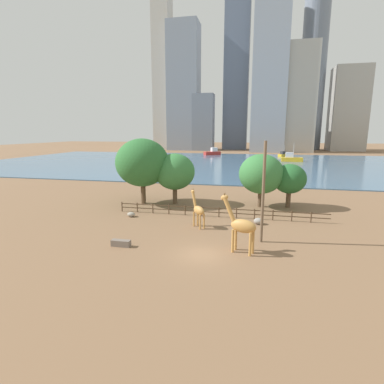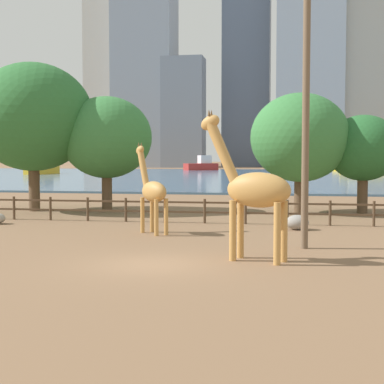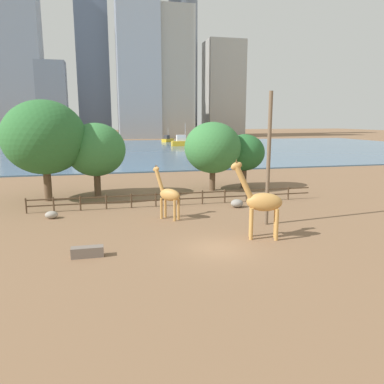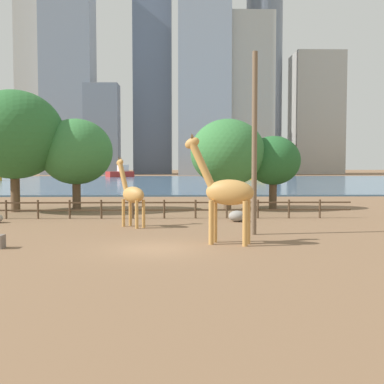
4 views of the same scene
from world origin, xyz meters
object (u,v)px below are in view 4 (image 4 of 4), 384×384
boulder_near_fence (237,216)px  tree_center_broad (273,161)px  tree_left_small (14,135)px  tree_right_tall (76,152)px  tree_left_large (228,153)px  boat_sailboat (121,173)px  giraffe_tall (226,192)px  boat_ferry (248,175)px  boat_tug (233,174)px  utility_pole (254,144)px  giraffe_companion (132,194)px

boulder_near_fence → tree_center_broad: (4.07, 8.98, 3.67)m
tree_left_small → tree_right_tall: bearing=10.8°
tree_left_large → tree_right_tall: bearing=-177.1°
tree_center_broad → boat_sailboat: bearing=104.7°
boulder_near_fence → tree_center_broad: 10.52m
giraffe_tall → boat_ferry: 86.05m
boat_tug → utility_pole: bearing=-144.3°
giraffe_companion → utility_pole: utility_pole is taller
tree_center_broad → boat_tug: (6.33, 88.70, -3.04)m
tree_center_broad → tree_left_small: tree_left_small is taller
tree_left_large → utility_pole: bearing=-89.9°
giraffe_tall → tree_left_small: 22.10m
boulder_near_fence → boat_sailboat: (-20.15, 101.12, 0.95)m
tree_left_large → tree_left_small: 17.06m
giraffe_tall → boat_ferry: boat_ferry is taller
giraffe_tall → tree_left_small: (-15.16, 15.67, 3.59)m
utility_pole → boat_ferry: utility_pole is taller
giraffe_tall → tree_left_large: 17.41m
giraffe_tall → boulder_near_fence: (1.59, 8.75, -2.10)m
boulder_near_fence → tree_right_tall: tree_right_tall is taller
tree_left_large → tree_left_small: tree_left_small is taller
tree_center_broad → giraffe_companion: bearing=-133.0°
giraffe_companion → tree_left_large: tree_left_large is taller
boat_ferry → tree_right_tall: bearing=-107.3°
tree_right_tall → tree_left_large: bearing=2.9°
boulder_near_fence → tree_center_broad: tree_center_broad is taller
boulder_near_fence → boat_ferry: (11.41, 76.30, 0.92)m
giraffe_tall → boat_sailboat: (-18.57, 109.87, -1.15)m
boat_sailboat → boat_tug: (30.55, -3.44, -0.33)m
giraffe_tall → tree_center_broad: size_ratio=0.86×
utility_pole → giraffe_tall: bearing=-120.8°
boulder_near_fence → boat_tug: boat_tug is taller
giraffe_tall → utility_pole: (1.80, 3.02, 2.38)m
boulder_near_fence → tree_left_small: size_ratio=0.12×
tree_left_small → boat_sailboat: size_ratio=1.25×
utility_pole → tree_center_broad: size_ratio=1.58×
giraffe_companion → utility_pole: 8.09m
tree_left_small → boat_sailboat: 94.38m
tree_center_broad → boat_ferry: 67.78m
utility_pole → boat_sailboat: 108.82m
boat_ferry → boat_tug: size_ratio=1.41×
giraffe_tall → tree_right_tall: size_ratio=0.71×
giraffe_companion → tree_right_tall: tree_right_tall is taller
utility_pole → tree_left_large: bearing=90.1°
utility_pole → tree_left_large: 14.15m
giraffe_companion → boulder_near_fence: 7.25m
giraffe_tall → giraffe_companion: (-5.03, 6.26, -0.50)m
giraffe_companion → boat_ferry: size_ratio=0.58×
giraffe_companion → tree_left_large: (6.81, 10.91, 2.73)m
boat_tug → giraffe_companion: bearing=-148.4°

